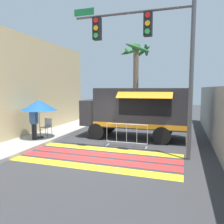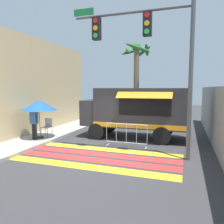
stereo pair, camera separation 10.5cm
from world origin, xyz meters
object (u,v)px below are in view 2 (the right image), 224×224
at_px(palm_tree, 137,71).
at_px(folding_chair, 47,125).
at_px(food_truck, 135,109).
at_px(traffic_signal_pole, 149,45).
at_px(barricade_front, 126,135).
at_px(vendor_person, 34,120).
at_px(patio_umbrella, 39,105).

bearing_deg(palm_tree, folding_chair, -130.09).
relative_size(food_truck, traffic_signal_pole, 0.95).
bearing_deg(barricade_front, traffic_signal_pole, -43.62).
bearing_deg(vendor_person, traffic_signal_pole, -0.72).
xyz_separation_m(food_truck, vendor_person, (-4.61, -2.61, -0.51)).
bearing_deg(traffic_signal_pole, food_truck, 111.89).
height_order(food_truck, vendor_person, food_truck).
relative_size(folding_chair, barricade_front, 0.48).
distance_m(traffic_signal_pole, folding_chair, 7.00).
bearing_deg(traffic_signal_pole, barricade_front, 136.38).
bearing_deg(palm_tree, vendor_person, -124.97).
bearing_deg(folding_chair, traffic_signal_pole, -19.99).
relative_size(folding_chair, vendor_person, 0.55).
bearing_deg(patio_umbrella, vendor_person, -95.37).
height_order(traffic_signal_pole, folding_chair, traffic_signal_pole).
distance_m(vendor_person, barricade_front, 4.75).
xyz_separation_m(vendor_person, palm_tree, (4.01, 5.73, 2.82)).
relative_size(food_truck, palm_tree, 0.99).
bearing_deg(traffic_signal_pole, vendor_person, 175.88).
bearing_deg(folding_chair, barricade_front, -10.13).
distance_m(patio_umbrella, folding_chair, 1.32).
bearing_deg(vendor_person, palm_tree, 58.43).
xyz_separation_m(barricade_front, palm_tree, (-0.65, 5.04, 3.41)).
xyz_separation_m(patio_umbrella, folding_chair, (0.02, 0.63, -1.16)).
bearing_deg(vendor_person, food_truck, 32.95).
distance_m(traffic_signal_pole, vendor_person, 6.70).
bearing_deg(palm_tree, food_truck, -79.12).
distance_m(patio_umbrella, vendor_person, 0.85).
height_order(food_truck, barricade_front, food_truck).
distance_m(food_truck, patio_umbrella, 5.09).
height_order(food_truck, palm_tree, palm_tree).
height_order(patio_umbrella, folding_chair, patio_umbrella).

